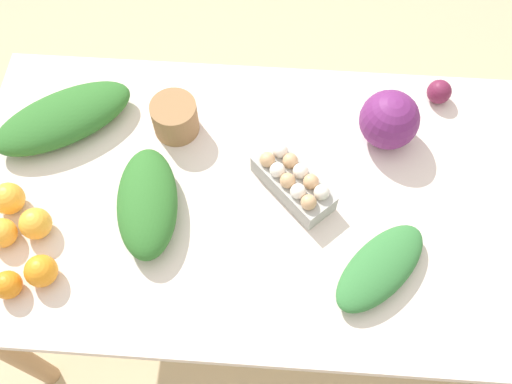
{
  "coord_description": "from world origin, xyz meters",
  "views": [
    {
      "loc": [
        0.05,
        -0.66,
        2.03
      ],
      "look_at": [
        0.0,
        0.0,
        0.77
      ],
      "focal_mm": 40.0,
      "sensor_mm": 36.0,
      "label": 1
    }
  ],
  "objects_px": {
    "greens_bunch_dandelion": "(380,268)",
    "orange_5": "(41,271)",
    "beet_root": "(439,92)",
    "orange_3": "(36,224)",
    "egg_carton": "(293,181)",
    "cabbage_purple": "(389,120)",
    "orange_0": "(2,233)",
    "greens_bunch_beet_tops": "(147,203)",
    "greens_bunch_chard": "(63,118)",
    "orange_1": "(8,199)",
    "orange_4": "(8,285)",
    "paper_bag": "(175,118)"
  },
  "relations": [
    {
      "from": "greens_bunch_chard",
      "to": "orange_3",
      "type": "distance_m",
      "value": 0.3
    },
    {
      "from": "orange_1",
      "to": "orange_4",
      "type": "bearing_deg",
      "value": -75.66
    },
    {
      "from": "paper_bag",
      "to": "greens_bunch_beet_tops",
      "type": "distance_m",
      "value": 0.25
    },
    {
      "from": "greens_bunch_beet_tops",
      "to": "orange_0",
      "type": "xyz_separation_m",
      "value": [
        -0.34,
        -0.1,
        -0.01
      ]
    },
    {
      "from": "greens_bunch_chard",
      "to": "orange_1",
      "type": "height_order",
      "value": "greens_bunch_chard"
    },
    {
      "from": "orange_4",
      "to": "orange_5",
      "type": "bearing_deg",
      "value": 27.65
    },
    {
      "from": "orange_3",
      "to": "orange_4",
      "type": "height_order",
      "value": "orange_3"
    },
    {
      "from": "orange_0",
      "to": "greens_bunch_dandelion",
      "type": "bearing_deg",
      "value": -1.52
    },
    {
      "from": "orange_3",
      "to": "greens_bunch_chard",
      "type": "bearing_deg",
      "value": 90.25
    },
    {
      "from": "greens_bunch_dandelion",
      "to": "greens_bunch_chard",
      "type": "bearing_deg",
      "value": 156.57
    },
    {
      "from": "cabbage_purple",
      "to": "beet_root",
      "type": "height_order",
      "value": "cabbage_purple"
    },
    {
      "from": "beet_root",
      "to": "orange_1",
      "type": "xyz_separation_m",
      "value": [
        -1.08,
        -0.41,
        0.01
      ]
    },
    {
      "from": "orange_0",
      "to": "orange_4",
      "type": "height_order",
      "value": "orange_0"
    },
    {
      "from": "orange_3",
      "to": "egg_carton",
      "type": "bearing_deg",
      "value": 14.3
    },
    {
      "from": "greens_bunch_chard",
      "to": "greens_bunch_beet_tops",
      "type": "xyz_separation_m",
      "value": [
        0.26,
        -0.23,
        0.0
      ]
    },
    {
      "from": "orange_1",
      "to": "cabbage_purple",
      "type": "bearing_deg",
      "value": 16.3
    },
    {
      "from": "orange_1",
      "to": "orange_3",
      "type": "relative_size",
      "value": 1.03
    },
    {
      "from": "greens_bunch_dandelion",
      "to": "beet_root",
      "type": "xyz_separation_m",
      "value": [
        0.18,
        0.52,
        0.0
      ]
    },
    {
      "from": "egg_carton",
      "to": "orange_5",
      "type": "xyz_separation_m",
      "value": [
        -0.57,
        -0.27,
        -0.01
      ]
    },
    {
      "from": "beet_root",
      "to": "orange_0",
      "type": "bearing_deg",
      "value": -155.2
    },
    {
      "from": "greens_bunch_dandelion",
      "to": "greens_bunch_beet_tops",
      "type": "height_order",
      "value": "greens_bunch_beet_tops"
    },
    {
      "from": "greens_bunch_chard",
      "to": "orange_5",
      "type": "bearing_deg",
      "value": -84.13
    },
    {
      "from": "paper_bag",
      "to": "orange_5",
      "type": "bearing_deg",
      "value": -119.9
    },
    {
      "from": "beet_root",
      "to": "orange_5",
      "type": "height_order",
      "value": "orange_5"
    },
    {
      "from": "greens_bunch_dandelion",
      "to": "orange_5",
      "type": "bearing_deg",
      "value": -175.28
    },
    {
      "from": "cabbage_purple",
      "to": "orange_4",
      "type": "relative_size",
      "value": 2.34
    },
    {
      "from": "egg_carton",
      "to": "orange_1",
      "type": "height_order",
      "value": "egg_carton"
    },
    {
      "from": "egg_carton",
      "to": "greens_bunch_beet_tops",
      "type": "height_order",
      "value": "greens_bunch_beet_tops"
    },
    {
      "from": "greens_bunch_beet_tops",
      "to": "orange_4",
      "type": "xyz_separation_m",
      "value": [
        -0.29,
        -0.22,
        -0.01
      ]
    },
    {
      "from": "greens_bunch_dandelion",
      "to": "orange_5",
      "type": "distance_m",
      "value": 0.78
    },
    {
      "from": "cabbage_purple",
      "to": "orange_3",
      "type": "distance_m",
      "value": 0.91
    },
    {
      "from": "cabbage_purple",
      "to": "greens_bunch_dandelion",
      "type": "relative_size",
      "value": 0.55
    },
    {
      "from": "greens_bunch_chard",
      "to": "beet_root",
      "type": "bearing_deg",
      "value": 9.26
    },
    {
      "from": "beet_root",
      "to": "orange_3",
      "type": "bearing_deg",
      "value": -154.9
    },
    {
      "from": "greens_bunch_dandelion",
      "to": "orange_5",
      "type": "xyz_separation_m",
      "value": [
        -0.78,
        -0.06,
        0.01
      ]
    },
    {
      "from": "beet_root",
      "to": "orange_0",
      "type": "height_order",
      "value": "orange_0"
    },
    {
      "from": "egg_carton",
      "to": "greens_bunch_dandelion",
      "type": "height_order",
      "value": "egg_carton"
    },
    {
      "from": "paper_bag",
      "to": "orange_1",
      "type": "relative_size",
      "value": 1.52
    },
    {
      "from": "cabbage_purple",
      "to": "greens_bunch_beet_tops",
      "type": "xyz_separation_m",
      "value": [
        -0.59,
        -0.26,
        -0.03
      ]
    },
    {
      "from": "orange_1",
      "to": "orange_5",
      "type": "xyz_separation_m",
      "value": [
        0.12,
        -0.18,
        -0.0
      ]
    },
    {
      "from": "orange_0",
      "to": "orange_3",
      "type": "xyz_separation_m",
      "value": [
        0.08,
        0.03,
        0.0
      ]
    },
    {
      "from": "orange_5",
      "to": "orange_0",
      "type": "bearing_deg",
      "value": 143.03
    },
    {
      "from": "orange_5",
      "to": "greens_bunch_chard",
      "type": "bearing_deg",
      "value": 95.87
    },
    {
      "from": "orange_5",
      "to": "egg_carton",
      "type": "bearing_deg",
      "value": 25.56
    },
    {
      "from": "greens_bunch_dandelion",
      "to": "orange_4",
      "type": "relative_size",
      "value": 4.23
    },
    {
      "from": "paper_bag",
      "to": "greens_bunch_chard",
      "type": "height_order",
      "value": "paper_bag"
    },
    {
      "from": "greens_bunch_beet_tops",
      "to": "beet_root",
      "type": "relative_size",
      "value": 4.56
    },
    {
      "from": "cabbage_purple",
      "to": "greens_bunch_beet_tops",
      "type": "relative_size",
      "value": 0.51
    },
    {
      "from": "orange_0",
      "to": "orange_5",
      "type": "relative_size",
      "value": 0.94
    },
    {
      "from": "greens_bunch_chard",
      "to": "orange_0",
      "type": "relative_size",
      "value": 5.29
    }
  ]
}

